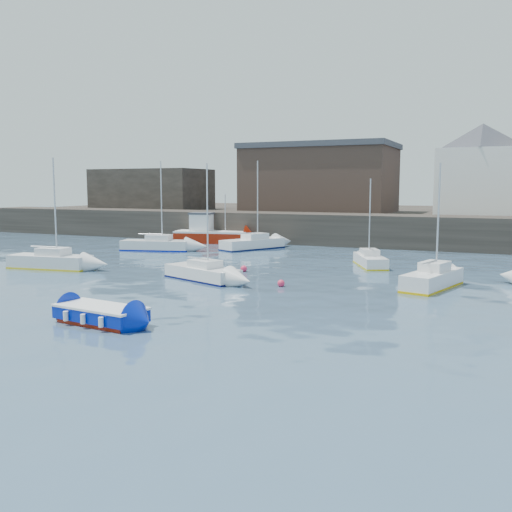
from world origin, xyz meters
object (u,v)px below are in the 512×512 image
at_px(sailboat_e, 156,245).
at_px(sailboat_h, 253,243).
at_px(sailboat_b, 203,273).
at_px(sailboat_f, 370,260).
at_px(sailboat_a, 51,261).
at_px(buoy_far, 244,272).
at_px(blue_dinghy, 101,314).
at_px(buoy_mid, 281,287).
at_px(buoy_near, 66,303).
at_px(fishing_boat, 210,233).
at_px(sailboat_c, 433,279).

relative_size(sailboat_e, sailboat_h, 0.99).
height_order(sailboat_b, sailboat_f, sailboat_b).
height_order(sailboat_a, sailboat_h, sailboat_h).
xyz_separation_m(sailboat_h, buoy_far, (5.17, -12.79, -0.52)).
relative_size(blue_dinghy, buoy_mid, 10.24).
bearing_deg(blue_dinghy, buoy_near, 148.52).
height_order(fishing_boat, buoy_mid, fishing_boat).
distance_m(sailboat_a, sailboat_f, 22.45).
height_order(sailboat_c, sailboat_h, sailboat_h).
bearing_deg(blue_dinghy, fishing_boat, 111.23).
bearing_deg(sailboat_b, buoy_far, 79.27).
relative_size(sailboat_a, buoy_mid, 18.40).
relative_size(fishing_boat, buoy_mid, 18.86).
xyz_separation_m(blue_dinghy, buoy_far, (-0.84, 15.63, -0.43)).
bearing_deg(sailboat_f, blue_dinghy, -106.12).
bearing_deg(sailboat_a, blue_dinghy, -39.78).
xyz_separation_m(sailboat_b, sailboat_h, (-4.38, 16.97, 0.06)).
bearing_deg(sailboat_a, buoy_mid, -0.13).
relative_size(sailboat_b, buoy_mid, 17.01).
bearing_deg(buoy_near, blue_dinghy, -31.48).
distance_m(blue_dinghy, sailboat_h, 29.05).
bearing_deg(buoy_near, sailboat_h, 93.82).
height_order(sailboat_b, sailboat_c, sailboat_b).
relative_size(sailboat_b, sailboat_h, 0.88).
height_order(blue_dinghy, sailboat_a, sailboat_a).
bearing_deg(buoy_mid, sailboat_f, 75.35).
distance_m(sailboat_c, buoy_mid, 8.51).
bearing_deg(sailboat_e, buoy_far, -33.31).
distance_m(fishing_boat, sailboat_e, 8.27).
bearing_deg(sailboat_a, buoy_near, -43.04).
xyz_separation_m(sailboat_h, buoy_near, (1.72, -25.79, -0.52)).
xyz_separation_m(sailboat_a, sailboat_h, (7.63, 17.07, -0.02)).
bearing_deg(sailboat_h, sailboat_a, -114.08).
bearing_deg(fishing_boat, sailboat_b, -62.31).
bearing_deg(sailboat_c, sailboat_b, -167.48).
bearing_deg(blue_dinghy, buoy_mid, 72.55).
bearing_deg(sailboat_c, sailboat_e, 159.09).
distance_m(blue_dinghy, sailboat_b, 11.57).
height_order(sailboat_a, sailboat_f, sailboat_a).
height_order(sailboat_a, buoy_near, sailboat_a).
height_order(sailboat_a, sailboat_c, sailboat_a).
bearing_deg(sailboat_c, buoy_near, -143.36).
distance_m(sailboat_a, buoy_far, 13.50).
xyz_separation_m(fishing_boat, sailboat_a, (-1.18, -20.72, -0.41)).
xyz_separation_m(sailboat_h, buoy_mid, (9.57, -17.11, -0.52)).
relative_size(sailboat_b, sailboat_c, 1.01).
relative_size(sailboat_c, sailboat_h, 0.88).
xyz_separation_m(fishing_boat, buoy_mid, (16.02, -20.76, -0.95)).
bearing_deg(sailboat_c, buoy_far, 174.15).
height_order(blue_dinghy, fishing_boat, fishing_boat).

